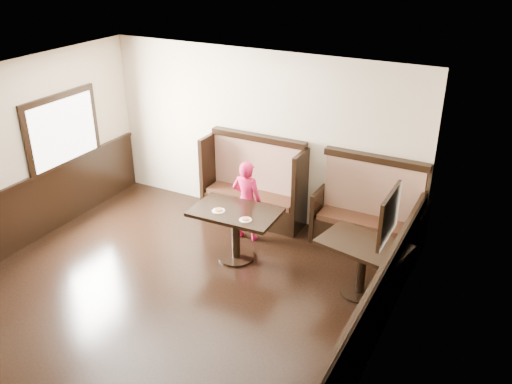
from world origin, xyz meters
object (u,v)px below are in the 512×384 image
Objects in this scene: booth_main at (255,190)px; booth_neighbor at (368,218)px; table_main at (236,222)px; table_neighbor at (363,256)px; child at (247,201)px.

booth_neighbor is at bearing -0.05° from booth_main.
table_main is (0.35, -1.25, 0.08)m from booth_main.
table_main is (-1.60, -1.25, 0.13)m from booth_neighbor.
booth_neighbor is at bearing 115.14° from table_neighbor.
child is at bearing 175.64° from table_neighbor.
booth_neighbor reaches higher than child.
booth_main is 1.34× the size of child.
child is at bearing -159.69° from booth_neighbor.
booth_main is 1.42× the size of table_neighbor.
booth_main is 1.95m from booth_neighbor.
booth_neighbor is 1.27m from table_neighbor.
booth_neighbor is 1.30× the size of table_main.
table_neighbor is at bearing -1.36° from table_main.
booth_main is 0.69m from child.
table_neighbor is (1.90, 0.02, -0.03)m from table_main.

